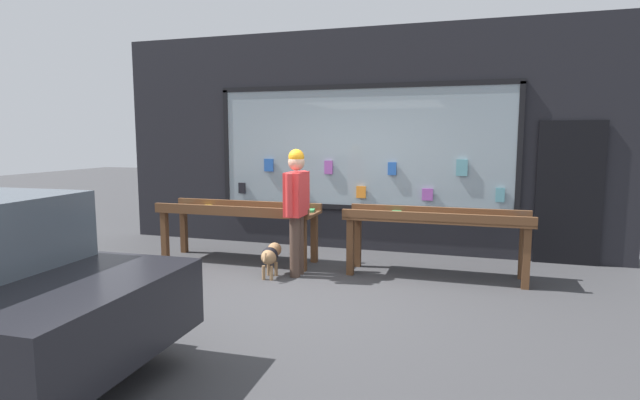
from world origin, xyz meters
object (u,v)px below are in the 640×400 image
at_px(display_table_left, 239,215).
at_px(display_table_right, 436,224).
at_px(person_browsing, 297,202).
at_px(small_dog, 271,255).

height_order(display_table_left, display_table_right, display_table_right).
relative_size(person_browsing, small_dog, 3.00).
distance_m(display_table_right, person_browsing, 1.88).
bearing_deg(small_dog, person_browsing, -64.46).
xyz_separation_m(display_table_right, person_browsing, (-1.79, -0.48, 0.28)).
distance_m(person_browsing, small_dog, 0.79).
height_order(display_table_left, small_dog, display_table_left).
height_order(display_table_left, person_browsing, person_browsing).
relative_size(display_table_left, small_dog, 4.26).
bearing_deg(person_browsing, small_dog, 120.19).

